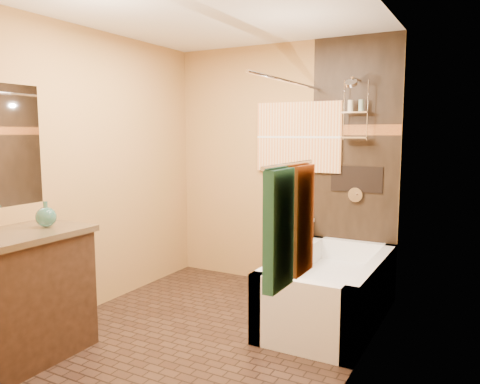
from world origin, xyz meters
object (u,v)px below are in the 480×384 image
Objects in this scene: vanity at (12,298)px; bathtub at (331,295)px; sunset_painting at (298,137)px; toilet at (287,256)px.

bathtub is at bearing 45.43° from vanity.
sunset_painting is 1.63m from bathtub.
toilet is 0.71× the size of vanity.
sunset_painting is at bearing 65.57° from vanity.
toilet is (-0.60, 0.47, 0.15)m from bathtub.
toilet is at bearing -90.00° from sunset_painting.
toilet is at bearing 63.20° from vanity.
sunset_painting is at bearing 92.10° from toilet.
bathtub is 2.05× the size of toilet.
toilet is at bearing 141.64° from bathtub.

